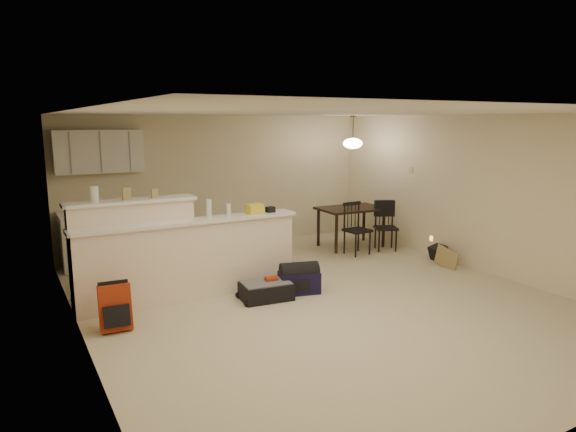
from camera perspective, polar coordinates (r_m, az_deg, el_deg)
room at (r=6.78m, az=3.64°, el=0.80°), size 7.00×7.02×2.50m
breakfast_bar at (r=7.07m, az=-12.96°, el=-4.36°), size 3.08×0.58×1.39m
upper_cabinets at (r=9.05m, az=-20.29°, el=6.75°), size 1.40×0.34×0.70m
kitchen_counter at (r=9.15m, az=-18.35°, el=-2.29°), size 1.80×0.60×0.90m
thermostat at (r=9.79m, az=13.45°, el=5.00°), size 0.02×0.12×0.12m
jar at (r=6.85m, az=-20.71°, el=2.28°), size 0.10×0.10×0.20m
cereal_box at (r=6.92m, az=-17.50°, el=2.38°), size 0.10×0.07×0.16m
small_box at (r=7.01m, az=-14.62°, el=2.45°), size 0.08×0.06×0.12m
bottle_a at (r=7.04m, az=-8.78°, el=0.81°), size 0.07×0.07×0.26m
bottle_b at (r=7.15m, az=-6.61°, el=0.68°), size 0.06×0.06×0.18m
bag_lump at (r=7.31m, az=-3.70°, el=0.80°), size 0.22×0.18×0.14m
pouch at (r=7.43m, az=-1.98°, el=0.73°), size 0.12×0.10×0.08m
dining_table at (r=9.89m, az=7.03°, el=0.42°), size 1.26×0.88×0.77m
pendant_lamp at (r=9.75m, az=7.21°, el=8.06°), size 0.36×0.36×0.62m
dining_chair_near at (r=9.37m, az=7.71°, el=-1.42°), size 0.44×0.42×0.94m
dining_chair_far at (r=9.76m, az=10.83°, el=-1.15°), size 0.52×0.51×0.90m
suitcase at (r=7.05m, az=-2.45°, el=-8.34°), size 0.72×0.51×0.23m
red_backpack at (r=6.36m, az=-18.67°, el=-9.59°), size 0.37×0.25×0.53m
navy_duffel at (r=7.29m, az=1.26°, el=-7.39°), size 0.62×0.44×0.30m
black_daypack at (r=9.27m, az=16.42°, el=-4.04°), size 0.26×0.33×0.26m
cardboard_sheet at (r=8.88m, az=17.18°, el=-4.50°), size 0.04×0.43×0.33m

